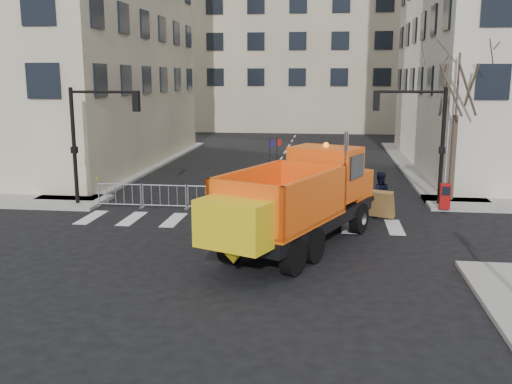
# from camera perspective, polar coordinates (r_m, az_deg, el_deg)

# --- Properties ---
(ground) EXTENTS (120.00, 120.00, 0.00)m
(ground) POSITION_cam_1_polar(r_m,az_deg,el_deg) (18.19, -4.00, -7.35)
(ground) COLOR black
(ground) RESTS_ON ground
(sidewalk_back) EXTENTS (64.00, 5.00, 0.15)m
(sidewalk_back) POSITION_cam_1_polar(r_m,az_deg,el_deg) (26.25, -0.37, -1.26)
(sidewalk_back) COLOR gray
(sidewalk_back) RESTS_ON ground
(building_far) EXTENTS (30.00, 18.00, 24.00)m
(building_far) POSITION_cam_1_polar(r_m,az_deg,el_deg) (69.23, 4.67, 16.53)
(building_far) COLOR tan
(building_far) RESTS_ON ground
(traffic_light_left) EXTENTS (0.18, 0.18, 5.40)m
(traffic_light_left) POSITION_cam_1_polar(r_m,az_deg,el_deg) (27.11, -17.72, 4.23)
(traffic_light_left) COLOR black
(traffic_light_left) RESTS_ON ground
(traffic_light_right) EXTENTS (0.18, 0.18, 5.40)m
(traffic_light_right) POSITION_cam_1_polar(r_m,az_deg,el_deg) (27.04, 18.13, 4.19)
(traffic_light_right) COLOR black
(traffic_light_right) RESTS_ON ground
(crowd_barriers) EXTENTS (12.60, 0.60, 1.10)m
(crowd_barriers) POSITION_cam_1_polar(r_m,az_deg,el_deg) (25.39, -2.32, -0.61)
(crowd_barriers) COLOR #9EA0A5
(crowd_barriers) RESTS_ON ground
(street_tree) EXTENTS (3.00, 3.00, 7.50)m
(street_tree) POSITION_cam_1_polar(r_m,az_deg,el_deg) (28.05, 19.30, 6.52)
(street_tree) COLOR #382B21
(street_tree) RESTS_ON ground
(plow_truck) EXTENTS (6.60, 10.53, 4.00)m
(plow_truck) POSITION_cam_1_polar(r_m,az_deg,el_deg) (19.48, 4.24, -0.67)
(plow_truck) COLOR black
(plow_truck) RESTS_ON ground
(cop_a) EXTENTS (0.75, 0.56, 1.87)m
(cop_a) POSITION_cam_1_polar(r_m,az_deg,el_deg) (24.38, 8.25, -0.31)
(cop_a) COLOR black
(cop_a) RESTS_ON ground
(cop_b) EXTENTS (1.00, 0.81, 1.97)m
(cop_b) POSITION_cam_1_polar(r_m,az_deg,el_deg) (24.46, 12.22, -0.29)
(cop_b) COLOR black
(cop_b) RESTS_ON ground
(cop_c) EXTENTS (1.16, 1.17, 1.99)m
(cop_c) POSITION_cam_1_polar(r_m,az_deg,el_deg) (24.37, 8.71, -0.18)
(cop_c) COLOR black
(cop_c) RESTS_ON ground
(worker) EXTENTS (1.48, 1.35, 2.00)m
(worker) POSITION_cam_1_polar(r_m,az_deg,el_deg) (29.35, -16.80, 1.74)
(worker) COLOR #D2DD1A
(worker) RESTS_ON sidewalk_back
(newspaper_box) EXTENTS (0.47, 0.42, 1.10)m
(newspaper_box) POSITION_cam_1_polar(r_m,az_deg,el_deg) (26.38, 18.36, -0.40)
(newspaper_box) COLOR #9A0D0B
(newspaper_box) RESTS_ON sidewalk_back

